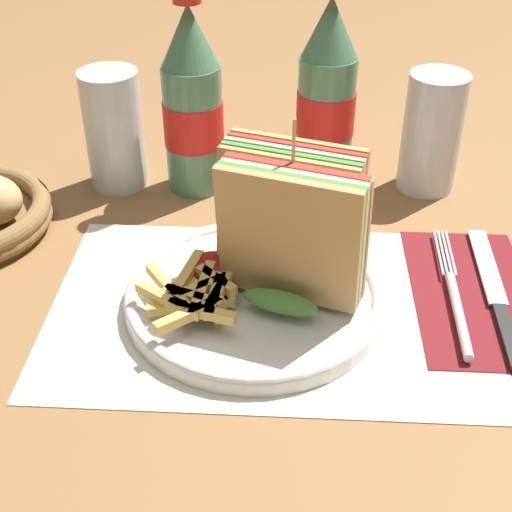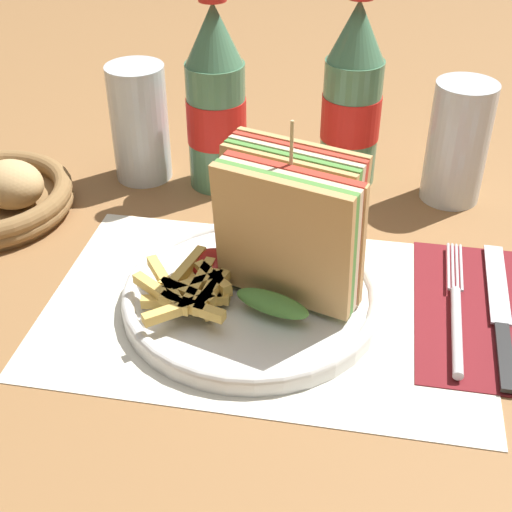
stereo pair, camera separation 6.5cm
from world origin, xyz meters
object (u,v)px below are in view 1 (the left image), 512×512
Objects in this scene: coke_bottle_far at (327,95)px; plate_main at (255,295)px; club_sandwich at (291,226)px; fork at (456,300)px; glass_far at (114,130)px; glass_near at (431,140)px; knife at (495,293)px; coke_bottle_near at (193,105)px.

plate_main is at bearing -104.74° from coke_bottle_far.
club_sandwich is 0.25m from coke_bottle_far.
fork is at bearing -2.00° from club_sandwich.
club_sandwich is 0.29m from glass_far.
glass_near is (0.15, 0.22, -0.02)m from club_sandwich.
glass_far is (-0.35, 0.21, 0.06)m from fork.
plate_main is 1.45× the size of club_sandwich.
knife is 0.44m from glass_far.
glass_near is at bearing -10.77° from coke_bottle_far.
plate_main is 1.74× the size of glass_far.
coke_bottle_far is (-0.15, 0.23, 0.09)m from knife.
glass_near is (-0.04, 0.21, 0.05)m from knife.
knife is at bearing 23.79° from fork.
coke_bottle_far is 1.72× the size of glass_far.
coke_bottle_far is at bearing 13.73° from coke_bottle_near.
coke_bottle_near is at bearing -166.27° from coke_bottle_far.
fork is 0.82× the size of coke_bottle_far.
glass_near reaches higher than fork.
coke_bottle_near is (-0.26, 0.21, 0.09)m from fork.
club_sandwich reaches higher than glass_near.
knife is at bearing 3.20° from club_sandwich.
knife is (0.04, 0.02, -0.00)m from fork.
plate_main is 0.18m from fork.
coke_bottle_near is (-0.30, 0.20, 0.09)m from knife.
glass_near is at bearing 51.24° from plate_main.
fork is (0.18, 0.01, -0.00)m from plate_main.
club_sandwich is 0.17m from fork.
club_sandwich is at bearing -45.85° from glass_far.
plate_main is 0.30m from glass_near.
plate_main is at bearing -172.81° from knife.
knife is (0.22, 0.02, -0.00)m from plate_main.
coke_bottle_far is (0.15, 0.04, 0.00)m from coke_bottle_near.
coke_bottle_far is at bearing 125.43° from knife.
coke_bottle_near is 1.72× the size of glass_near.
fork is 0.04m from knife.
glass_near is at bearing 2.88° from coke_bottle_near.
coke_bottle_far is at bearing 116.69° from fork.
fork is 0.93× the size of knife.
glass_near is at bearing 2.02° from glass_far.
knife is 0.88× the size of coke_bottle_near.
knife is at bearing -26.65° from glass_far.
club_sandwich is 0.85× the size of fork.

